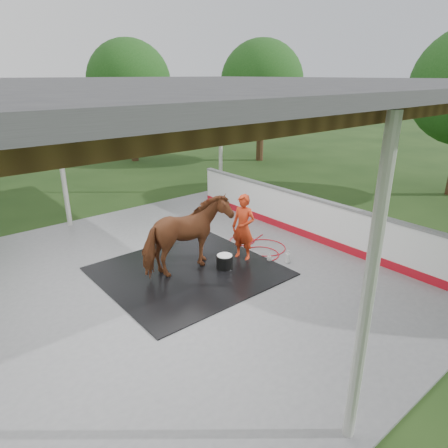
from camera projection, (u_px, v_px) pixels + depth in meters
ground at (153, 289)px, 8.30m from camera, size 100.00×100.00×0.00m
concrete_slab at (153, 288)px, 8.29m from camera, size 12.00×10.00×0.05m
pavilion_structure at (138, 88)px, 6.90m from camera, size 12.60×10.60×4.05m
dasher_board at (299, 215)px, 10.85m from camera, size 0.16×8.00×1.15m
tree_belt at (130, 96)px, 7.79m from camera, size 28.00×28.00×5.80m
rubber_mat at (188, 271)px, 8.91m from camera, size 3.62×3.40×0.03m
horse at (187, 236)px, 8.61m from camera, size 1.98×0.92×1.66m
handler at (243, 227)px, 9.29m from camera, size 0.54×0.67×1.58m
wash_bucket at (225, 262)px, 8.98m from camera, size 0.37×0.37×0.34m
soap_bottle_a at (288, 256)px, 9.28m from camera, size 0.14×0.14×0.32m
soap_bottle_b at (269, 258)px, 9.38m from camera, size 0.10×0.10×0.18m
hose_coil at (259, 248)px, 10.08m from camera, size 1.40×1.70×0.02m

